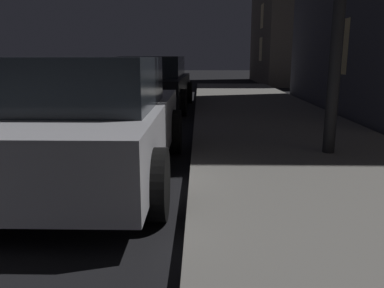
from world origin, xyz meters
name	(u,v)px	position (x,y,z in m)	size (l,w,h in m)	color
car_silver	(92,121)	(2.85, 3.60, 0.70)	(1.96, 4.00, 1.43)	#B7B7BF
car_black	(154,83)	(2.85, 10.06, 0.71)	(2.06, 4.34, 1.43)	black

